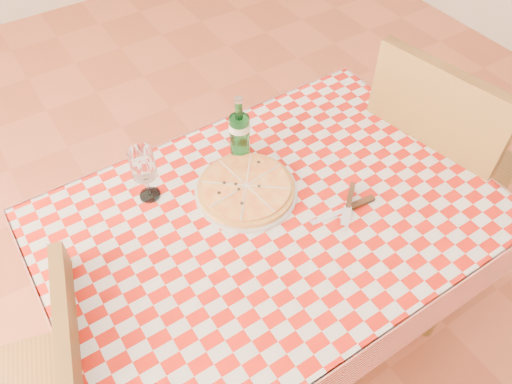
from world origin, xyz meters
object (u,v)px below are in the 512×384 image
pizza_plate (246,188)px  water_bottle (239,129)px  wine_glass (145,175)px  chair_far (63,379)px  chair_near (433,158)px  dining_table (272,236)px

pizza_plate → water_bottle: 0.18m
water_bottle → wine_glass: size_ratio=1.28×
chair_far → pizza_plate: bearing=-156.0°
chair_near → dining_table: bearing=170.3°
pizza_plate → chair_far: bearing=-171.2°
dining_table → wine_glass: (-0.26, 0.27, 0.19)m
chair_far → water_bottle: (0.75, 0.25, 0.39)m
chair_far → pizza_plate: chair_far is taller
pizza_plate → water_bottle: bearing=64.5°
chair_near → chair_far: bearing=169.6°
dining_table → wine_glass: size_ratio=6.57×
chair_near → wine_glass: (-0.99, 0.26, 0.25)m
dining_table → wine_glass: wine_glass is taller
wine_glass → chair_near: bearing=-14.9°
dining_table → water_bottle: bearing=79.0°
wine_glass → pizza_plate: bearing=-30.8°
chair_far → water_bottle: bearing=-146.6°
dining_table → water_bottle: 0.34m
chair_near → wine_glass: chair_near is taller
dining_table → chair_far: 0.72m
pizza_plate → chair_near: bearing=-8.8°
dining_table → pizza_plate: (-0.02, 0.12, 0.12)m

